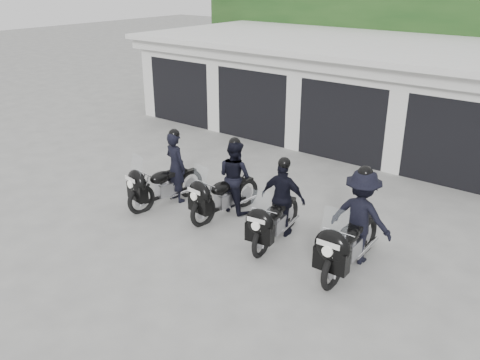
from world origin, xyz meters
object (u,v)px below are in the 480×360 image
Objects in this scene: police_bike_a at (166,175)px; police_bike_d at (356,224)px; police_bike_b at (229,182)px; police_bike_c at (279,205)px.

police_bike_a is 4.59m from police_bike_d.
police_bike_d is (3.13, -0.24, 0.08)m from police_bike_b.
police_bike_b is at bearing 161.47° from police_bike_c.
police_bike_c is (1.50, -0.26, -0.02)m from police_bike_b.
police_bike_a reaches higher than police_bike_b.
police_bike_d is (4.58, 0.26, 0.11)m from police_bike_a.
police_bike_b is at bearing 28.42° from police_bike_a.
police_bike_d reaches higher than police_bike_c.
police_bike_d is (1.64, 0.02, 0.09)m from police_bike_c.
police_bike_d reaches higher than police_bike_a.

